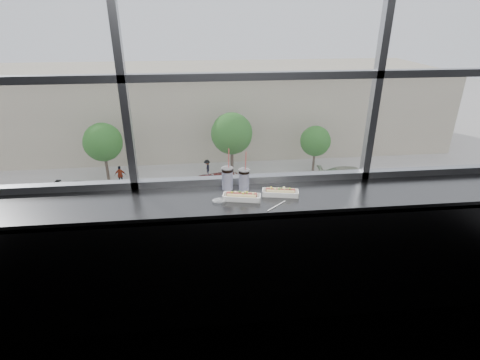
{
  "coord_description": "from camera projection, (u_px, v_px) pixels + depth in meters",
  "views": [
    {
      "loc": [
        -0.43,
        -1.43,
        2.45
      ],
      "look_at": [
        -0.14,
        1.23,
        1.25
      ],
      "focal_mm": 28.0,
      "sensor_mm": 36.0,
      "label": 1
    }
  ],
  "objects": [
    {
      "name": "pedestrian_a",
      "position": [
        120.0,
        173.0,
        31.43
      ],
      "size": [
        0.88,
        0.66,
        1.97
      ],
      "primitive_type": "imported",
      "rotation": [
        0.0,
        0.0,
        3.14
      ],
      "color": "#66605B",
      "rests_on": "far_sidewalk"
    },
    {
      "name": "car_near_e",
      "position": [
        445.0,
        226.0,
        23.75
      ],
      "size": [
        2.82,
        6.01,
        1.95
      ],
      "primitive_type": "imported",
      "rotation": [
        0.0,
        0.0,
        1.64
      ],
      "color": "#423874",
      "rests_on": "street_asphalt"
    },
    {
      "name": "counter",
      "position": [
        258.0,
        200.0,
        3.01
      ],
      "size": [
        6.0,
        0.55,
        0.06
      ],
      "primitive_type": "cube",
      "color": "#515151",
      "rests_on": "ground"
    },
    {
      "name": "wall_back_lower",
      "position": [
        252.0,
        236.0,
        3.48
      ],
      "size": [
        6.0,
        0.0,
        6.0
      ],
      "primitive_type": "plane",
      "rotation": [
        1.57,
        0.0,
        0.0
      ],
      "color": "black",
      "rests_on": "ground"
    },
    {
      "name": "hotdog_tray_left",
      "position": [
        242.0,
        196.0,
        2.94
      ],
      "size": [
        0.31,
        0.16,
        0.07
      ],
      "rotation": [
        0.0,
        0.0,
        -0.21
      ],
      "color": "white",
      "rests_on": "counter"
    },
    {
      "name": "soda_cup_right",
      "position": [
        244.0,
        179.0,
        3.08
      ],
      "size": [
        0.09,
        0.09,
        0.34
      ],
      "color": "white",
      "rests_on": "counter"
    },
    {
      "name": "car_near_c",
      "position": [
        244.0,
        236.0,
        22.43
      ],
      "size": [
        3.51,
        6.9,
        2.21
      ],
      "primitive_type": "imported",
      "rotation": [
        0.0,
        0.0,
        1.69
      ],
      "color": "maroon",
      "rests_on": "street_asphalt"
    },
    {
      "name": "loose_straw",
      "position": [
        277.0,
        206.0,
        2.85
      ],
      "size": [
        0.17,
        0.15,
        0.01
      ],
      "primitive_type": "cylinder",
      "rotation": [
        0.0,
        1.57,
        0.72
      ],
      "color": "white",
      "rests_on": "counter"
    },
    {
      "name": "far_building",
      "position": [
        204.0,
        106.0,
        41.02
      ],
      "size": [
        50.0,
        14.0,
        8.0
      ],
      "primitive_type": "cube",
      "color": "#BDB197",
      "rests_on": "plaza_ground"
    },
    {
      "name": "plaza_ground",
      "position": [
        204.0,
        127.0,
        47.65
      ],
      "size": [
        120.0,
        120.0,
        0.0
      ],
      "primitive_type": "plane",
      "color": "#B7B3AD",
      "rests_on": "ground"
    },
    {
      "name": "pedestrian_b",
      "position": [
        207.0,
        167.0,
        32.98
      ],
      "size": [
        0.62,
        0.82,
        1.85
      ],
      "primitive_type": "imported",
      "rotation": [
        0.0,
        0.0,
        4.71
      ],
      "color": "#66605B",
      "rests_on": "far_sidewalk"
    },
    {
      "name": "window_glass",
      "position": [
        255.0,
        34.0,
        2.78
      ],
      "size": [
        6.0,
        0.0,
        6.0
      ],
      "primitive_type": "plane",
      "rotation": [
        1.57,
        0.0,
        0.0
      ],
      "color": "silver",
      "rests_on": "ground"
    },
    {
      "name": "car_far_a",
      "position": [
        85.0,
        189.0,
        28.63
      ],
      "size": [
        3.11,
        6.04,
        1.93
      ],
      "primitive_type": "imported",
      "rotation": [
        0.0,
        0.0,
        1.45
      ],
      "color": "black",
      "rests_on": "street_asphalt"
    },
    {
      "name": "car_far_c",
      "position": [
        354.0,
        175.0,
        30.65
      ],
      "size": [
        3.59,
        7.1,
        2.27
      ],
      "primitive_type": "imported",
      "rotation": [
        0.0,
        0.0,
        1.46
      ],
      "color": "beige",
      "rests_on": "street_asphalt"
    },
    {
      "name": "hotdog_tray_right",
      "position": [
        280.0,
        192.0,
        3.01
      ],
      "size": [
        0.3,
        0.15,
        0.07
      ],
      "rotation": [
        0.0,
        0.0,
        -0.2
      ],
      "color": "white",
      "rests_on": "counter"
    },
    {
      "name": "tree_center",
      "position": [
        232.0,
        134.0,
        32.24
      ],
      "size": [
        3.62,
        3.62,
        5.66
      ],
      "color": "#47382B",
      "rests_on": "far_sidewalk"
    },
    {
      "name": "car_near_d",
      "position": [
        328.0,
        233.0,
        23.0
      ],
      "size": [
        2.8,
        5.96,
        1.94
      ],
      "primitive_type": "imported",
      "rotation": [
        0.0,
        0.0,
        1.5
      ],
      "color": "#FDF8C6",
      "rests_on": "street_asphalt"
    },
    {
      "name": "counter_fascia",
      "position": [
        261.0,
        272.0,
        3.0
      ],
      "size": [
        6.0,
        0.04,
        1.04
      ],
      "primitive_type": "cube",
      "color": "#515151",
      "rests_on": "ground"
    },
    {
      "name": "car_near_b",
      "position": [
        121.0,
        243.0,
        21.72
      ],
      "size": [
        3.01,
        6.81,
        2.24
      ],
      "primitive_type": "imported",
      "rotation": [
        0.0,
        0.0,
        1.54
      ],
      "color": "black",
      "rests_on": "street_asphalt"
    },
    {
      "name": "window_mullions",
      "position": [
        255.0,
        34.0,
        2.76
      ],
      "size": [
        6.0,
        0.08,
        2.4
      ],
      "primitive_type": null,
      "color": "gray",
      "rests_on": "ground"
    },
    {
      "name": "tree_right",
      "position": [
        315.0,
        141.0,
        33.36
      ],
      "size": [
        2.73,
        2.73,
        4.27
      ],
      "color": "#47382B",
      "rests_on": "far_sidewalk"
    },
    {
      "name": "far_sidewalk",
      "position": [
        208.0,
        175.0,
        33.59
      ],
      "size": [
        80.0,
        6.0,
        0.04
      ],
      "primitive_type": "cube",
      "color": "#B7B3AD",
      "rests_on": "plaza_ground"
    },
    {
      "name": "street_asphalt",
      "position": [
        211.0,
        220.0,
        26.34
      ],
      "size": [
        80.0,
        10.0,
        0.06
      ],
      "primitive_type": "cube",
      "color": "black",
      "rests_on": "plaza_ground"
    },
    {
      "name": "tree_left",
      "position": [
        103.0,
        142.0,
        31.33
      ],
      "size": [
        3.26,
        3.26,
        5.09
      ],
      "color": "#47382B",
      "rests_on": "far_sidewalk"
    },
    {
      "name": "wrapper",
      "position": [
        219.0,
        200.0,
        2.91
      ],
      "size": [
        0.11,
        0.08,
        0.03
      ],
      "primitive_type": "ellipsoid",
      "color": "silver",
      "rests_on": "counter"
    },
    {
      "name": "car_far_b",
      "position": [
        231.0,
        181.0,
        29.67
      ],
      "size": [
        2.88,
        6.74,
        2.24
      ],
      "primitive_type": "imported",
      "rotation": [
        0.0,
        0.0,
        1.58
      ],
      "color": "maroon",
      "rests_on": "street_asphalt"
    },
    {
      "name": "soda_cup_left",
      "position": [
        227.0,
        177.0,
        3.08
      ],
      "size": [
        0.1,
        0.1,
        0.36
      ],
      "color": "white",
      "rests_on": "counter"
    }
  ]
}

